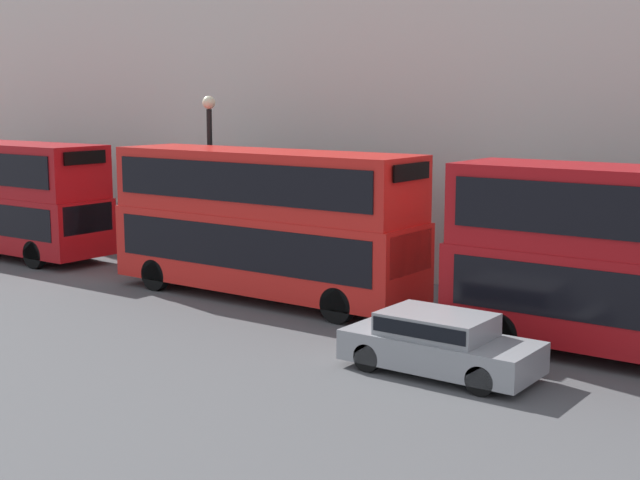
# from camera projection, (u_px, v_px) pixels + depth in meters

# --- Properties ---
(bus_second_in_queue) EXTENTS (2.59, 10.19, 4.47)m
(bus_second_in_queue) POSITION_uv_depth(u_px,v_px,m) (264.00, 218.00, 26.54)
(bus_second_in_queue) COLOR red
(bus_second_in_queue) RESTS_ON ground
(car_hatchback) EXTENTS (1.84, 4.30, 1.35)m
(car_hatchback) POSITION_uv_depth(u_px,v_px,m) (439.00, 342.00, 19.57)
(car_hatchback) COLOR gray
(car_hatchback) RESTS_ON ground
(street_lamp) EXTENTS (0.44, 0.44, 6.06)m
(street_lamp) POSITION_uv_depth(u_px,v_px,m) (210.00, 165.00, 29.90)
(street_lamp) COLOR black
(street_lamp) RESTS_ON ground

